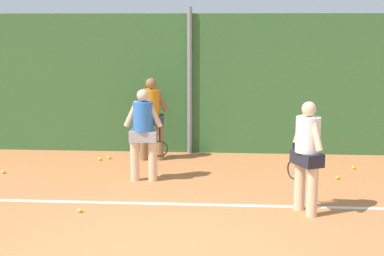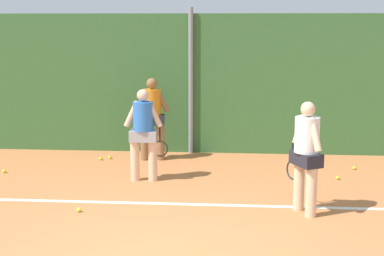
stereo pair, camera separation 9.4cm
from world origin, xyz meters
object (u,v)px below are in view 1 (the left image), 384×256
object	(u,v)px
tennis_ball_0	(3,172)
tennis_ball_12	(100,159)
player_foreground_near	(307,151)
tennis_ball_5	(337,177)
player_backcourt_far	(151,114)
tennis_ball_3	(109,157)
tennis_ball_11	(353,167)
tennis_ball_1	(315,167)
tennis_ball_8	(80,210)
player_midcourt	(144,130)

from	to	relation	value
tennis_ball_0	tennis_ball_12	bearing A→B (deg)	35.40
player_foreground_near	tennis_ball_5	distance (m)	2.15
tennis_ball_0	player_backcourt_far	bearing A→B (deg)	25.23
tennis_ball_3	tennis_ball_12	world-z (taller)	same
player_foreground_near	tennis_ball_11	distance (m)	2.93
player_backcourt_far	tennis_ball_5	world-z (taller)	player_backcourt_far
tennis_ball_1	tennis_ball_3	xyz separation A→B (m)	(-4.02, 0.46, 0.00)
tennis_ball_0	tennis_ball_8	world-z (taller)	same
tennis_ball_5	tennis_ball_1	bearing A→B (deg)	111.47
tennis_ball_1	tennis_ball_3	distance (m)	4.05
tennis_ball_3	tennis_ball_11	world-z (taller)	same
tennis_ball_11	tennis_ball_0	bearing A→B (deg)	-173.43
player_foreground_near	tennis_ball_1	size ratio (longest dim) A/B	24.59
player_backcourt_far	tennis_ball_3	world-z (taller)	player_backcourt_far
tennis_ball_3	tennis_ball_5	world-z (taller)	same
tennis_ball_1	tennis_ball_5	bearing A→B (deg)	-68.53
player_foreground_near	player_backcourt_far	xyz separation A→B (m)	(-2.64, 2.98, 0.01)
player_backcourt_far	tennis_ball_1	xyz separation A→B (m)	(3.15, -0.46, -0.89)
player_backcourt_far	tennis_ball_0	size ratio (longest dim) A/B	24.76
player_backcourt_far	tennis_ball_3	xyz separation A→B (m)	(-0.87, 0.00, -0.89)
tennis_ball_0	player_foreground_near	bearing A→B (deg)	-18.88
player_foreground_near	player_backcourt_far	world-z (taller)	player_backcourt_far
player_midcourt	tennis_ball_5	size ratio (longest dim) A/B	24.12
tennis_ball_8	tennis_ball_11	size ratio (longest dim) A/B	1.00
tennis_ball_5	player_foreground_near	bearing A→B (deg)	-113.72
player_midcourt	tennis_ball_11	world-z (taller)	player_midcourt
tennis_ball_5	player_midcourt	bearing A→B (deg)	-174.85
tennis_ball_1	tennis_ball_8	world-z (taller)	same
tennis_ball_8	tennis_ball_11	xyz separation A→B (m)	(4.47, 2.74, 0.00)
tennis_ball_8	tennis_ball_3	bearing A→B (deg)	94.64
tennis_ball_3	tennis_ball_11	xyz separation A→B (m)	(4.73, -0.47, 0.00)
player_foreground_near	player_midcourt	distance (m)	2.97
tennis_ball_5	tennis_ball_11	world-z (taller)	same
tennis_ball_8	player_foreground_near	bearing A→B (deg)	3.91
tennis_ball_1	tennis_ball_11	bearing A→B (deg)	-0.12
player_backcourt_far	tennis_ball_1	world-z (taller)	player_backcourt_far
player_backcourt_far	tennis_ball_12	size ratio (longest dim) A/B	24.76
tennis_ball_0	tennis_ball_1	world-z (taller)	same
tennis_ball_0	tennis_ball_11	bearing A→B (deg)	6.57
tennis_ball_1	tennis_ball_11	size ratio (longest dim) A/B	1.00
player_foreground_near	player_backcourt_far	size ratio (longest dim) A/B	0.99
player_foreground_near	tennis_ball_11	xyz separation A→B (m)	(1.22, 2.52, -0.87)
tennis_ball_1	tennis_ball_5	distance (m)	0.77
tennis_ball_3	tennis_ball_11	size ratio (longest dim) A/B	1.00
tennis_ball_0	tennis_ball_3	size ratio (longest dim) A/B	1.00
tennis_ball_3	tennis_ball_11	distance (m)	4.75
player_midcourt	tennis_ball_11	bearing A→B (deg)	14.14
player_foreground_near	tennis_ball_3	xyz separation A→B (m)	(-3.51, 2.98, -0.87)
player_foreground_near	tennis_ball_0	bearing A→B (deg)	44.63
tennis_ball_5	tennis_ball_3	bearing A→B (deg)	164.65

